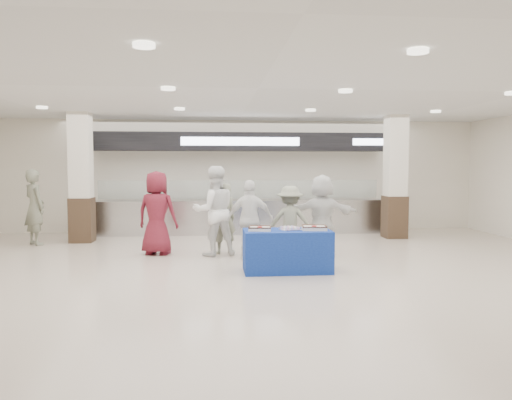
{
  "coord_description": "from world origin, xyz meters",
  "views": [
    {
      "loc": [
        -0.8,
        -8.46,
        1.91
      ],
      "look_at": [
        0.11,
        1.6,
        1.2
      ],
      "focal_mm": 35.0,
      "sensor_mm": 36.0,
      "label": 1
    }
  ],
  "objects": [
    {
      "name": "civilian_white",
      "position": [
        1.56,
        2.01,
        0.85
      ],
      "size": [
        1.61,
        0.59,
        1.71
      ],
      "primitive_type": "imported",
      "rotation": [
        0.0,
        0.0,
        3.09
      ],
      "color": "white",
      "rests_on": "ground"
    },
    {
      "name": "serving_line",
      "position": [
        0.0,
        5.4,
        1.16
      ],
      "size": [
        8.7,
        0.85,
        2.8
      ],
      "color": "#B2B4B9",
      "rests_on": "ground"
    },
    {
      "name": "display_table",
      "position": [
        0.55,
        0.31,
        0.38
      ],
      "size": [
        1.55,
        0.78,
        0.75
      ],
      "primitive_type": "cube",
      "rotation": [
        0.0,
        0.0,
        0.0
      ],
      "color": "navy",
      "rests_on": "ground"
    },
    {
      "name": "column_right",
      "position": [
        4.0,
        4.2,
        1.53
      ],
      "size": [
        0.55,
        0.55,
        3.2
      ],
      "color": "#322317",
      "rests_on": "ground"
    },
    {
      "name": "column_left",
      "position": [
        -4.0,
        4.2,
        1.53
      ],
      "size": [
        0.55,
        0.55,
        3.2
      ],
      "color": "#322317",
      "rests_on": "ground"
    },
    {
      "name": "sheet_cake_right",
      "position": [
        1.03,
        0.26,
        0.8
      ],
      "size": [
        0.46,
        0.38,
        0.09
      ],
      "color": "silver",
      "rests_on": "display_table"
    },
    {
      "name": "civilian_maroon",
      "position": [
        -1.95,
        2.25,
        0.89
      ],
      "size": [
        1.0,
        0.8,
        1.78
      ],
      "primitive_type": "imported",
      "rotation": [
        0.0,
        0.0,
        2.84
      ],
      "color": "maroon",
      "rests_on": "ground"
    },
    {
      "name": "ground",
      "position": [
        0.0,
        0.0,
        0.0
      ],
      "size": [
        14.0,
        14.0,
        0.0
      ],
      "primitive_type": "plane",
      "color": "beige",
      "rests_on": "ground"
    },
    {
      "name": "chef_tall",
      "position": [
        -0.74,
        2.02,
        0.94
      ],
      "size": [
        1.06,
        0.9,
        1.89
      ],
      "primitive_type": "imported",
      "rotation": [
        0.0,
        0.0,
        3.37
      ],
      "color": "white",
      "rests_on": "ground"
    },
    {
      "name": "sheet_cake_left",
      "position": [
        0.06,
        0.27,
        0.79
      ],
      "size": [
        0.43,
        0.36,
        0.09
      ],
      "color": "silver",
      "rests_on": "display_table"
    },
    {
      "name": "cupcake_tray",
      "position": [
        0.6,
        0.32,
        0.78
      ],
      "size": [
        0.41,
        0.35,
        0.06
      ],
      "color": "#BAB9BF",
      "rests_on": "display_table"
    },
    {
      "name": "chef_short",
      "position": [
        -0.01,
        1.57,
        0.8
      ],
      "size": [
        0.99,
        0.54,
        1.61
      ],
      "primitive_type": "imported",
      "rotation": [
        0.0,
        0.0,
        2.97
      ],
      "color": "white",
      "rests_on": "ground"
    },
    {
      "name": "soldier_bg",
      "position": [
        -5.01,
        3.84,
        0.91
      ],
      "size": [
        0.77,
        0.78,
        1.81
      ],
      "primitive_type": "imported",
      "rotation": [
        0.0,
        0.0,
        2.34
      ],
      "color": "slate",
      "rests_on": "ground"
    },
    {
      "name": "soldier_b",
      "position": [
        0.83,
        1.73,
        0.74
      ],
      "size": [
        1.03,
        0.68,
        1.48
      ],
      "primitive_type": "imported",
      "rotation": [
        0.0,
        0.0,
        3.0
      ],
      "color": "slate",
      "rests_on": "ground"
    },
    {
      "name": "soldier_a",
      "position": [
        -0.53,
        2.23,
        0.76
      ],
      "size": [
        0.65,
        0.54,
        1.52
      ],
      "primitive_type": "imported",
      "rotation": [
        0.0,
        0.0,
        3.52
      ],
      "color": "slate",
      "rests_on": "ground"
    }
  ]
}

